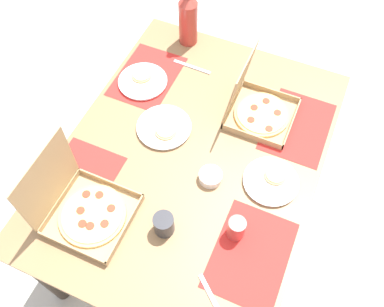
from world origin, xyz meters
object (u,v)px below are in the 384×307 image
object	(u,v)px
pizza_box_corner_left	(83,208)
condiment_bowl	(210,177)
pizza_box_center	(257,107)
cup_spare	(236,228)
plate_far_right	(271,180)
cup_red	(164,224)
plate_near_left	(164,128)
plate_near_right	(143,81)
soda_bottle	(188,19)

from	to	relation	value
pizza_box_corner_left	condiment_bowl	distance (m)	0.50
pizza_box_center	cup_spare	xyz separation A→B (m)	(-0.55, -0.11, 0.00)
plate_far_right	cup_red	bearing A→B (deg)	138.94
pizza_box_center	pizza_box_corner_left	distance (m)	0.83
plate_near_left	plate_far_right	bearing A→B (deg)	-97.09
pizza_box_center	plate_near_right	size ratio (longest dim) A/B	1.36
plate_near_left	condiment_bowl	world-z (taller)	condiment_bowl
plate_near_right	plate_far_right	distance (m)	0.75
plate_far_right	soda_bottle	distance (m)	0.87
plate_near_left	cup_red	distance (m)	0.45
plate_near_left	cup_red	world-z (taller)	cup_red
cup_red	condiment_bowl	world-z (taller)	cup_red
plate_near_left	soda_bottle	size ratio (longest dim) A/B	0.73
pizza_box_corner_left	plate_near_right	size ratio (longest dim) A/B	1.44
pizza_box_center	plate_near_left	bearing A→B (deg)	124.81
pizza_box_corner_left	plate_near_left	world-z (taller)	pizza_box_corner_left
cup_red	plate_near_right	bearing A→B (deg)	33.46
pizza_box_corner_left	cup_red	bearing A→B (deg)	-78.20
pizza_box_corner_left	cup_red	distance (m)	0.31
pizza_box_center	cup_red	size ratio (longest dim) A/B	3.43
cup_spare	plate_far_right	bearing A→B (deg)	-12.23
plate_near_left	pizza_box_corner_left	bearing A→B (deg)	167.55
pizza_box_center	cup_spare	distance (m)	0.56
plate_near_right	condiment_bowl	bearing A→B (deg)	-125.84
plate_near_right	cup_spare	world-z (taller)	cup_spare
pizza_box_corner_left	soda_bottle	bearing A→B (deg)	1.08
pizza_box_center	soda_bottle	size ratio (longest dim) A/B	0.95
pizza_box_corner_left	soda_bottle	size ratio (longest dim) A/B	1.00
pizza_box_center	plate_far_right	size ratio (longest dim) A/B	1.40
pizza_box_center	condiment_bowl	xyz separation A→B (m)	(-0.38, 0.06, -0.03)
soda_bottle	cup_spare	world-z (taller)	soda_bottle
plate_far_right	soda_bottle	size ratio (longest dim) A/B	0.68
plate_near_left	soda_bottle	world-z (taller)	soda_bottle
pizza_box_corner_left	plate_near_left	bearing A→B (deg)	-12.45
pizza_box_center	cup_spare	bearing A→B (deg)	-168.95
plate_near_right	plate_far_right	world-z (taller)	same
plate_near_right	plate_far_right	size ratio (longest dim) A/B	1.03
pizza_box_center	plate_far_right	distance (m)	0.34
soda_bottle	cup_red	distance (m)	1.00
plate_far_right	condiment_bowl	size ratio (longest dim) A/B	2.37
plate_near_right	cup_red	world-z (taller)	cup_red
plate_near_right	plate_near_left	bearing A→B (deg)	-134.11
pizza_box_corner_left	plate_near_left	size ratio (longest dim) A/B	1.38
pizza_box_corner_left	plate_far_right	bearing A→B (deg)	-55.80
plate_near_right	soda_bottle	distance (m)	0.37
plate_far_right	soda_bottle	xyz separation A→B (m)	(0.60, 0.62, 0.12)
plate_near_left	cup_spare	distance (m)	0.55
soda_bottle	condiment_bowl	bearing A→B (deg)	-149.85
pizza_box_corner_left	cup_spare	xyz separation A→B (m)	(0.15, -0.54, 0.00)
cup_red	plate_near_left	bearing A→B (deg)	25.65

